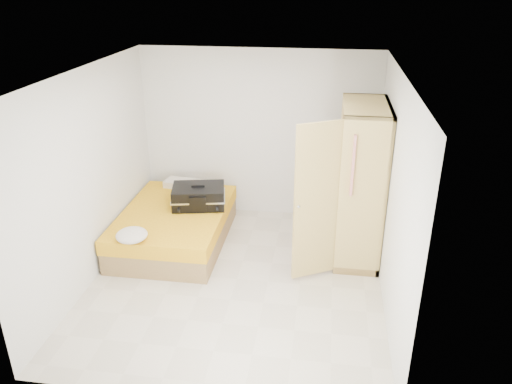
# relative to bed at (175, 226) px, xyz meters

# --- Properties ---
(room) EXTENTS (4.00, 4.02, 2.60)m
(room) POSITION_rel_bed_xyz_m (1.05, -0.82, 1.05)
(room) COLOR beige
(room) RESTS_ON ground
(bed) EXTENTS (1.42, 2.02, 0.50)m
(bed) POSITION_rel_bed_xyz_m (0.00, 0.00, 0.00)
(bed) COLOR olive
(bed) RESTS_ON ground
(wardrobe) EXTENTS (1.11, 1.46, 2.10)m
(wardrobe) POSITION_rel_bed_xyz_m (2.50, 0.02, 0.75)
(wardrobe) COLOR tan
(wardrobe) RESTS_ON ground
(person) EXTENTS (0.51, 0.70, 1.78)m
(person) POSITION_rel_bed_xyz_m (1.99, -0.17, 0.64)
(person) COLOR red
(person) RESTS_ON ground
(suitcase) EXTENTS (0.85, 0.69, 0.32)m
(suitcase) POSITION_rel_bed_xyz_m (0.31, 0.22, 0.39)
(suitcase) COLOR black
(suitcase) RESTS_ON bed
(round_cushion) EXTENTS (0.39, 0.39, 0.15)m
(round_cushion) POSITION_rel_bed_xyz_m (-0.27, -0.90, 0.32)
(round_cushion) COLOR white
(round_cushion) RESTS_ON bed
(pillow) EXTENTS (0.60, 0.37, 0.10)m
(pillow) POSITION_rel_bed_xyz_m (-0.10, 0.85, 0.30)
(pillow) COLOR white
(pillow) RESTS_ON bed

